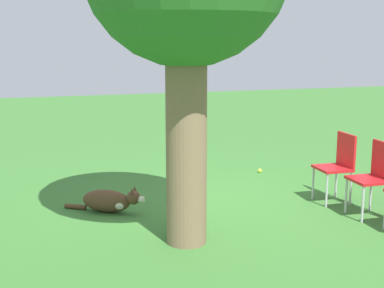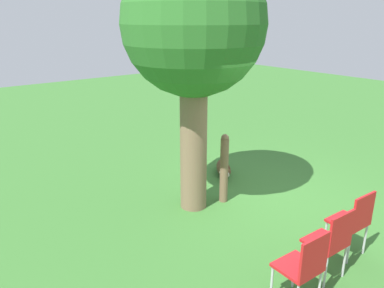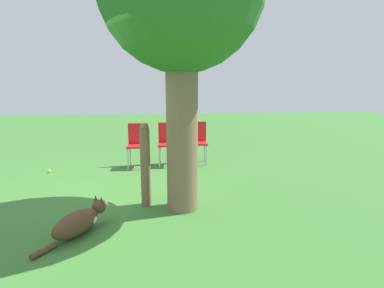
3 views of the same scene
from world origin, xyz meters
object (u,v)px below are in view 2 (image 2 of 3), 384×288
(fence_post, at_px, (224,168))
(red_chair_1, at_px, (332,240))
(oak_tree, at_px, (194,29))
(dog, at_px, (224,169))
(red_chair_2, at_px, (304,265))
(red_chair_0, at_px, (354,219))

(fence_post, relative_size, red_chair_1, 1.30)
(oak_tree, bearing_deg, red_chair_1, -176.75)
(dog, xyz_separation_m, fence_post, (-0.82, 0.76, 0.47))
(oak_tree, distance_m, fence_post, 2.36)
(dog, xyz_separation_m, red_chair_2, (-3.25, 1.81, 0.41))
(dog, bearing_deg, fence_post, -9.73)
(red_chair_1, bearing_deg, dog, -17.53)
(oak_tree, distance_m, red_chair_0, 3.48)
(fence_post, bearing_deg, red_chair_1, 170.56)
(oak_tree, relative_size, red_chair_2, 4.30)
(dog, bearing_deg, red_chair_1, 12.99)
(oak_tree, bearing_deg, red_chair_2, 168.67)
(dog, distance_m, red_chair_2, 3.74)
(oak_tree, height_order, red_chair_2, oak_tree)
(dog, relative_size, red_chair_1, 1.02)
(oak_tree, height_order, dog, oak_tree)
(oak_tree, distance_m, red_chair_2, 3.56)
(dog, relative_size, red_chair_2, 1.02)
(oak_tree, xyz_separation_m, red_chair_1, (-2.51, -0.14, -2.37))
(oak_tree, relative_size, dog, 4.20)
(oak_tree, height_order, red_chair_0, oak_tree)
(oak_tree, relative_size, red_chair_1, 4.30)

